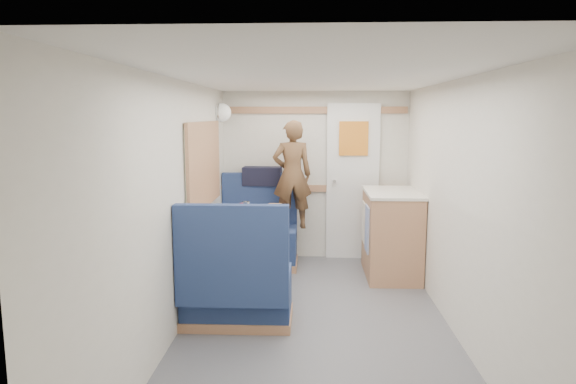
{
  "coord_description": "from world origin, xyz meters",
  "views": [
    {
      "loc": [
        -0.04,
        -3.88,
        1.72
      ],
      "look_at": [
        -0.26,
        0.9,
        1.0
      ],
      "focal_mm": 32.0,
      "sensor_mm": 36.0,
      "label": 1
    }
  ],
  "objects_px": {
    "dome_light": "(222,112)",
    "tumbler_mid": "(246,207)",
    "bench_near": "(237,290)",
    "bread_loaf": "(273,210)",
    "pepper_grinder": "(242,217)",
    "tray": "(253,223)",
    "bench_far": "(258,240)",
    "wine_glass": "(242,207)",
    "cheese_block": "(251,222)",
    "dinette_table": "(249,234)",
    "tumbler_left": "(222,220)",
    "tumbler_right": "(254,212)",
    "duffel_bag": "(262,176)",
    "orange_fruit": "(270,217)",
    "galley_counter": "(391,233)",
    "person": "(292,175)",
    "beer_glass": "(267,215)"
  },
  "relations": [
    {
      "from": "beer_glass",
      "to": "person",
      "type": "bearing_deg",
      "value": 77.42
    },
    {
      "from": "tumbler_right",
      "to": "beer_glass",
      "type": "distance_m",
      "value": 0.17
    },
    {
      "from": "tumbler_left",
      "to": "cheese_block",
      "type": "bearing_deg",
      "value": 2.36
    },
    {
      "from": "cheese_block",
      "to": "pepper_grinder",
      "type": "relative_size",
      "value": 1.12
    },
    {
      "from": "pepper_grinder",
      "to": "tumbler_right",
      "type": "bearing_deg",
      "value": 53.42
    },
    {
      "from": "dome_light",
      "to": "tray",
      "type": "relative_size",
      "value": 0.56
    },
    {
      "from": "tumbler_right",
      "to": "pepper_grinder",
      "type": "distance_m",
      "value": 0.17
    },
    {
      "from": "dome_light",
      "to": "dinette_table",
      "type": "bearing_deg",
      "value": -65.35
    },
    {
      "from": "tray",
      "to": "cheese_block",
      "type": "height_order",
      "value": "cheese_block"
    },
    {
      "from": "tumbler_left",
      "to": "galley_counter",
      "type": "bearing_deg",
      "value": 27.66
    },
    {
      "from": "bench_near",
      "to": "tumbler_mid",
      "type": "distance_m",
      "value": 1.26
    },
    {
      "from": "galley_counter",
      "to": "person",
      "type": "relative_size",
      "value": 0.76
    },
    {
      "from": "bench_far",
      "to": "orange_fruit",
      "type": "xyz_separation_m",
      "value": [
        0.23,
        -1.04,
        0.48
      ]
    },
    {
      "from": "galley_counter",
      "to": "tumbler_right",
      "type": "distance_m",
      "value": 1.54
    },
    {
      "from": "bench_far",
      "to": "wine_glass",
      "type": "relative_size",
      "value": 6.25
    },
    {
      "from": "bench_far",
      "to": "dome_light",
      "type": "distance_m",
      "value": 1.5
    },
    {
      "from": "tumbler_right",
      "to": "dome_light",
      "type": "bearing_deg",
      "value": 118.3
    },
    {
      "from": "bench_near",
      "to": "dome_light",
      "type": "distance_m",
      "value": 2.28
    },
    {
      "from": "bench_near",
      "to": "orange_fruit",
      "type": "xyz_separation_m",
      "value": [
        0.23,
        0.69,
        0.48
      ]
    },
    {
      "from": "person",
      "to": "wine_glass",
      "type": "bearing_deg",
      "value": 53.43
    },
    {
      "from": "wine_glass",
      "to": "tumbler_left",
      "type": "bearing_deg",
      "value": -116.75
    },
    {
      "from": "galley_counter",
      "to": "wine_glass",
      "type": "bearing_deg",
      "value": -158.65
    },
    {
      "from": "person",
      "to": "pepper_grinder",
      "type": "xyz_separation_m",
      "value": [
        -0.44,
        -0.95,
        -0.29
      ]
    },
    {
      "from": "person",
      "to": "tumbler_right",
      "type": "distance_m",
      "value": 0.92
    },
    {
      "from": "pepper_grinder",
      "to": "bench_near",
      "type": "bearing_deg",
      "value": -86.47
    },
    {
      "from": "dome_light",
      "to": "duffel_bag",
      "type": "distance_m",
      "value": 0.89
    },
    {
      "from": "duffel_bag",
      "to": "wine_glass",
      "type": "relative_size",
      "value": 2.68
    },
    {
      "from": "orange_fruit",
      "to": "dome_light",
      "type": "bearing_deg",
      "value": 121.07
    },
    {
      "from": "bench_far",
      "to": "tumbler_mid",
      "type": "bearing_deg",
      "value": -96.5
    },
    {
      "from": "wine_glass",
      "to": "tumbler_left",
      "type": "relative_size",
      "value": 1.6
    },
    {
      "from": "tumbler_left",
      "to": "tumbler_right",
      "type": "bearing_deg",
      "value": 54.12
    },
    {
      "from": "pepper_grinder",
      "to": "bench_far",
      "type": "bearing_deg",
      "value": 87.25
    },
    {
      "from": "wine_glass",
      "to": "bread_loaf",
      "type": "relative_size",
      "value": 0.69
    },
    {
      "from": "pepper_grinder",
      "to": "tray",
      "type": "bearing_deg",
      "value": -50.6
    },
    {
      "from": "duffel_bag",
      "to": "bread_loaf",
      "type": "height_order",
      "value": "duffel_bag"
    },
    {
      "from": "bench_near",
      "to": "bread_loaf",
      "type": "relative_size",
      "value": 4.31
    },
    {
      "from": "bench_near",
      "to": "bench_far",
      "type": "bearing_deg",
      "value": 90.0
    },
    {
      "from": "wine_glass",
      "to": "tumbler_left",
      "type": "height_order",
      "value": "wine_glass"
    },
    {
      "from": "bench_far",
      "to": "dome_light",
      "type": "height_order",
      "value": "dome_light"
    },
    {
      "from": "dome_light",
      "to": "tumbler_mid",
      "type": "height_order",
      "value": "dome_light"
    },
    {
      "from": "cheese_block",
      "to": "wine_glass",
      "type": "xyz_separation_m",
      "value": [
        -0.12,
        0.27,
        0.09
      ]
    },
    {
      "from": "person",
      "to": "bread_loaf",
      "type": "bearing_deg",
      "value": 65.85
    },
    {
      "from": "duffel_bag",
      "to": "bread_loaf",
      "type": "relative_size",
      "value": 1.85
    },
    {
      "from": "tumbler_mid",
      "to": "pepper_grinder",
      "type": "bearing_deg",
      "value": -87.44
    },
    {
      "from": "dome_light",
      "to": "pepper_grinder",
      "type": "relative_size",
      "value": 2.29
    },
    {
      "from": "cheese_block",
      "to": "dinette_table",
      "type": "bearing_deg",
      "value": 99.91
    },
    {
      "from": "dome_light",
      "to": "tumbler_mid",
      "type": "relative_size",
      "value": 1.65
    },
    {
      "from": "tumbler_left",
      "to": "wine_glass",
      "type": "bearing_deg",
      "value": 63.25
    },
    {
      "from": "pepper_grinder",
      "to": "tumbler_mid",
      "type": "bearing_deg",
      "value": 92.56
    },
    {
      "from": "bench_far",
      "to": "tumbler_mid",
      "type": "xyz_separation_m",
      "value": [
        -0.06,
        -0.57,
        0.48
      ]
    }
  ]
}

